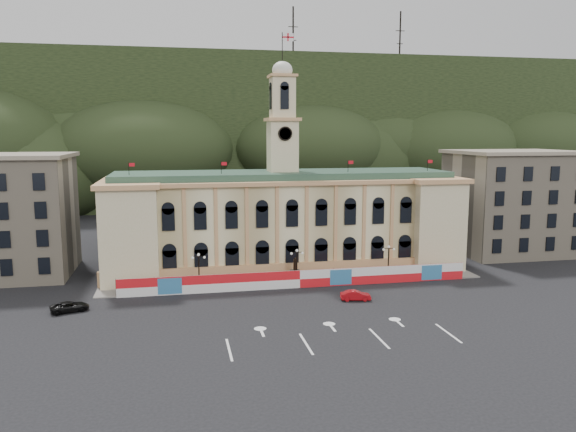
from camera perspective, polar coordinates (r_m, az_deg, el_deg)
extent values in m
plane|color=black|center=(66.20, 4.08, -10.73)|extent=(260.00, 260.00, 0.00)
cube|color=black|center=(190.97, -6.38, 8.48)|extent=(230.00, 70.00, 44.00)
cube|color=#595651|center=(178.13, 5.67, 11.07)|extent=(22.00, 8.00, 14.00)
cube|color=#595651|center=(171.14, -22.16, 9.27)|extent=(16.00, 7.00, 10.00)
cylinder|color=black|center=(181.27, 0.52, 17.43)|extent=(0.50, 0.50, 20.00)
cylinder|color=black|center=(191.47, 11.29, 16.79)|extent=(0.50, 0.50, 20.00)
cube|color=beige|center=(91.01, -0.56, -0.86)|extent=(55.00, 15.00, 14.00)
cube|color=tan|center=(84.69, 0.44, -5.58)|extent=(56.00, 0.80, 2.40)
cube|color=tan|center=(90.12, -0.57, 3.72)|extent=(56.20, 16.20, 0.60)
cube|color=#30503E|center=(90.07, -0.57, 4.17)|extent=(53.00, 13.00, 1.20)
cube|color=beige|center=(88.71, -15.52, -1.42)|extent=(8.00, 17.00, 14.00)
cube|color=beige|center=(97.22, 13.29, -0.49)|extent=(8.00, 17.00, 14.00)
cube|color=beige|center=(89.84, -0.57, 7.09)|extent=(4.40, 4.40, 8.00)
cube|color=tan|center=(89.84, -0.58, 9.77)|extent=(5.20, 5.20, 0.50)
cube|color=beige|center=(89.97, -0.58, 11.87)|extent=(3.60, 3.60, 6.50)
cube|color=tan|center=(90.24, -0.58, 14.03)|extent=(4.20, 4.20, 0.40)
cylinder|color=black|center=(87.56, -0.29, 8.37)|extent=(2.20, 0.20, 2.20)
ellipsoid|color=silver|center=(90.33, -0.58, 14.60)|extent=(3.20, 3.20, 2.72)
cylinder|color=black|center=(90.73, -0.59, 16.61)|extent=(0.12, 0.12, 5.00)
cube|color=white|center=(91.17, 0.00, 17.71)|extent=(1.80, 0.04, 1.20)
cube|color=red|center=(91.14, 0.00, 17.72)|extent=(1.80, 0.02, 0.22)
cube|color=red|center=(91.14, 0.00, 17.72)|extent=(0.22, 0.02, 1.20)
cube|color=tan|center=(95.76, -27.11, -0.12)|extent=(20.00, 16.00, 18.00)
cube|color=tan|center=(109.83, 21.74, 1.19)|extent=(20.00, 16.00, 18.00)
cube|color=gray|center=(109.14, 22.01, 6.04)|extent=(21.00, 17.00, 0.60)
cube|color=red|center=(79.76, 1.21, -6.43)|extent=(50.00, 0.25, 2.50)
cube|color=teal|center=(77.84, -11.91, -6.99)|extent=(3.20, 0.05, 2.20)
cube|color=teal|center=(81.11, 5.40, -6.21)|extent=(3.20, 0.05, 2.20)
cube|color=teal|center=(86.10, 14.40, -5.58)|extent=(3.20, 0.05, 2.20)
cube|color=slate|center=(82.65, 0.79, -6.73)|extent=(56.00, 5.50, 0.16)
cube|color=#595651|center=(82.68, 0.75, -6.14)|extent=(1.40, 1.40, 1.80)
cylinder|color=black|center=(82.27, 0.76, -4.99)|extent=(0.60, 0.60, 1.60)
sphere|color=black|center=(82.06, 0.76, -4.38)|extent=(0.44, 0.44, 0.44)
cylinder|color=black|center=(80.23, -9.00, -7.26)|extent=(0.44, 0.44, 0.30)
cylinder|color=black|center=(79.66, -9.03, -5.70)|extent=(0.18, 0.18, 4.80)
cube|color=black|center=(79.13, -9.07, -4.08)|extent=(1.60, 0.08, 0.08)
sphere|color=silver|center=(79.14, -9.65, -4.21)|extent=(0.36, 0.36, 0.36)
sphere|color=silver|center=(79.20, -8.49, -4.17)|extent=(0.36, 0.36, 0.36)
sphere|color=silver|center=(79.08, -9.08, -3.91)|extent=(0.40, 0.40, 0.40)
cylinder|color=black|center=(81.93, 0.90, -6.82)|extent=(0.44, 0.44, 0.30)
cylinder|color=black|center=(81.37, 0.90, -5.29)|extent=(0.18, 0.18, 4.80)
cube|color=black|center=(80.85, 0.91, -3.71)|extent=(1.60, 0.08, 0.08)
sphere|color=silver|center=(80.72, 0.35, -3.84)|extent=(0.36, 0.36, 0.36)
sphere|color=silver|center=(81.05, 1.46, -3.79)|extent=(0.36, 0.36, 0.36)
sphere|color=silver|center=(80.80, 0.91, -3.53)|extent=(0.40, 0.40, 0.40)
cylinder|color=black|center=(85.90, 10.12, -6.23)|extent=(0.44, 0.44, 0.30)
cylinder|color=black|center=(85.37, 10.16, -4.77)|extent=(0.18, 0.18, 4.80)
cube|color=black|center=(84.87, 10.20, -3.26)|extent=(1.60, 0.08, 0.08)
sphere|color=silver|center=(84.62, 9.69, -3.38)|extent=(0.36, 0.36, 0.36)
sphere|color=silver|center=(85.20, 10.70, -3.33)|extent=(0.36, 0.36, 0.36)
sphere|color=silver|center=(84.82, 10.20, -3.09)|extent=(0.40, 0.40, 0.40)
imported|color=#A00B11|center=(74.62, 6.88, -8.02)|extent=(2.69, 4.42, 1.31)
imported|color=black|center=(74.56, -21.29, -8.58)|extent=(4.90, 5.83, 1.26)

